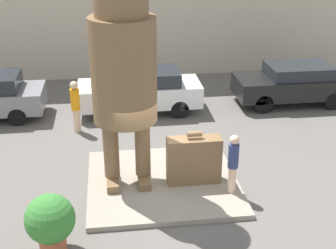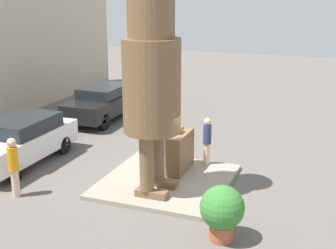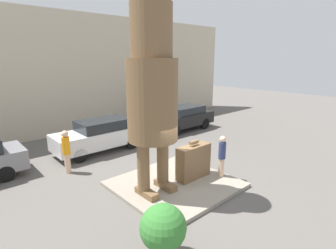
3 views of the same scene
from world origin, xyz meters
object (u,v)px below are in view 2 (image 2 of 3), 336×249
at_px(parked_car_white, 22,140).
at_px(parked_car_black, 103,102).
at_px(statue_figure, 152,72).
at_px(planter_pot, 222,210).
at_px(giant_suitcase, 180,152).
at_px(worker_hivis, 14,165).
at_px(tourist, 207,139).

relative_size(parked_car_white, parked_car_black, 1.03).
distance_m(statue_figure, planter_pot, 4.25).
height_order(giant_suitcase, parked_car_black, giant_suitcase).
bearing_deg(parked_car_white, statue_figure, 81.77).
distance_m(parked_car_black, worker_hivis, 8.40).
relative_size(parked_car_white, worker_hivis, 2.50).
height_order(parked_car_black, worker_hivis, worker_hivis).
distance_m(giant_suitcase, planter_pot, 4.25).
bearing_deg(tourist, statue_figure, 161.92).
bearing_deg(parked_car_black, giant_suitcase, 48.36).
relative_size(giant_suitcase, planter_pot, 1.06).
height_order(statue_figure, parked_car_white, statue_figure).
bearing_deg(statue_figure, giant_suitcase, -7.31).
distance_m(giant_suitcase, parked_car_black, 7.42).
distance_m(giant_suitcase, worker_hivis, 5.16).
relative_size(tourist, planter_pot, 1.15).
xyz_separation_m(tourist, worker_hivis, (-4.22, 4.60, -0.04)).
distance_m(tourist, worker_hivis, 6.24).
relative_size(giant_suitcase, tourist, 0.92).
bearing_deg(tourist, parked_car_black, 56.95).
height_order(statue_figure, planter_pot, statue_figure).
bearing_deg(tourist, parked_car_white, 107.42).
relative_size(statue_figure, planter_pot, 4.28).
bearing_deg(planter_pot, tourist, 20.84).
distance_m(statue_figure, worker_hivis, 4.85).
bearing_deg(tourist, worker_hivis, 132.52).
distance_m(parked_car_black, planter_pot, 11.58).
xyz_separation_m(parked_car_white, parked_car_black, (5.94, 0.09, -0.00)).
bearing_deg(planter_pot, parked_car_black, 42.91).
xyz_separation_m(tourist, parked_car_white, (-1.92, 6.10, -0.18)).
height_order(tourist, parked_car_white, tourist).
bearing_deg(giant_suitcase, statue_figure, 172.69).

